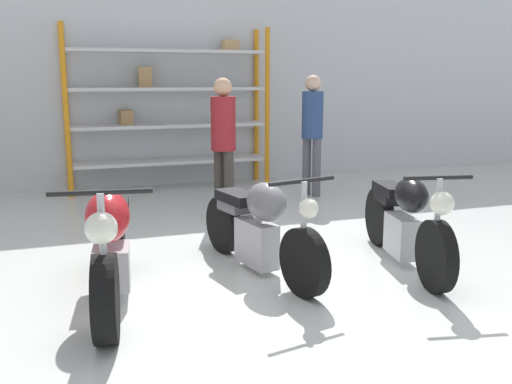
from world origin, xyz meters
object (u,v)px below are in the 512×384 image
Objects in this scene: person_near_rack at (312,125)px; shelving_rack at (169,106)px; motorcycle_red at (110,245)px; person_browsing at (223,135)px; motorcycle_black at (405,220)px; motorcycle_grey at (259,226)px.

shelving_rack is at bearing -67.82° from person_near_rack.
motorcycle_red is 1.15× the size of person_near_rack.
shelving_rack is 1.78× the size of person_near_rack.
person_browsing reaches higher than motorcycle_red.
shelving_rack is 4.99m from motorcycle_red.
motorcycle_grey is at bearing -89.84° from motorcycle_black.
motorcycle_red is 1.04× the size of motorcycle_grey.
motorcycle_black is at bearing 84.05° from person_browsing.
shelving_rack reaches higher than person_near_rack.
shelving_rack is 2.20m from person_browsing.
person_near_rack is at bearing 135.82° from motorcycle_grey.
shelving_rack is 4.97m from motorcycle_black.
motorcycle_grey is 1.12× the size of person_browsing.
motorcycle_grey is 3.66m from person_near_rack.
person_near_rack reaches higher than motorcycle_black.
motorcycle_black is 1.13× the size of person_browsing.
motorcycle_grey is at bearing 110.82° from motorcycle_red.
shelving_rack is at bearing 168.13° from motorcycle_grey.
motorcycle_red is at bearing -89.03° from motorcycle_grey.
motorcycle_grey is at bearing 53.03° from person_browsing.
person_near_rack is (0.54, 3.32, 0.64)m from motorcycle_black.
motorcycle_grey is (1.38, 0.31, -0.04)m from motorcycle_red.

